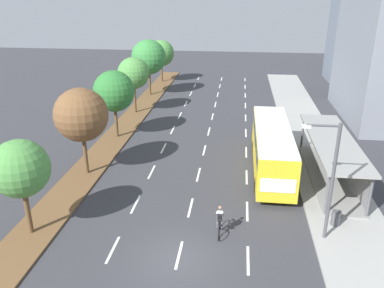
{
  "coord_description": "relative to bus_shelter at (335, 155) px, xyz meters",
  "views": [
    {
      "loc": [
        2.66,
        -15.98,
        12.68
      ],
      "look_at": [
        -0.84,
        12.63,
        1.2
      ],
      "focal_mm": 36.66,
      "sensor_mm": 36.0,
      "label": 1
    }
  ],
  "objects": [
    {
      "name": "ground_plane",
      "position": [
        -9.53,
        -10.16,
        -1.87
      ],
      "size": [
        140.0,
        140.0,
        0.0
      ],
      "primitive_type": "plane",
      "color": "#38383D"
    },
    {
      "name": "median_strip",
      "position": [
        -17.83,
        9.84,
        -1.81
      ],
      "size": [
        2.6,
        52.0,
        0.12
      ],
      "primitive_type": "cube",
      "color": "brown",
      "rests_on": "ground"
    },
    {
      "name": "sidewalk_right",
      "position": [
        -0.28,
        9.84,
        -1.79
      ],
      "size": [
        4.5,
        52.0,
        0.15
      ],
      "primitive_type": "cube",
      "color": "#9E9E99",
      "rests_on": "ground"
    },
    {
      "name": "lane_divider_left",
      "position": [
        -13.03,
        8.88,
        -1.86
      ],
      "size": [
        0.14,
        49.08,
        0.01
      ],
      "color": "white",
      "rests_on": "ground"
    },
    {
      "name": "lane_divider_center",
      "position": [
        -9.53,
        8.88,
        -1.86
      ],
      "size": [
        0.14,
        49.08,
        0.01
      ],
      "color": "white",
      "rests_on": "ground"
    },
    {
      "name": "lane_divider_right",
      "position": [
        -6.03,
        8.88,
        -1.86
      ],
      "size": [
        0.14,
        49.08,
        0.01
      ],
      "color": "white",
      "rests_on": "ground"
    },
    {
      "name": "bus_shelter",
      "position": [
        0.0,
        0.0,
        0.0
      ],
      "size": [
        2.9,
        11.41,
        2.86
      ],
      "color": "gray",
      "rests_on": "sidewalk_right"
    },
    {
      "name": "bus",
      "position": [
        -4.28,
        0.87,
        0.2
      ],
      "size": [
        2.54,
        11.29,
        3.37
      ],
      "color": "yellow",
      "rests_on": "ground"
    },
    {
      "name": "cyclist",
      "position": [
        -7.59,
        -7.74,
        -1.08
      ],
      "size": [
        0.46,
        1.82,
        1.71
      ],
      "color": "black",
      "rests_on": "ground"
    },
    {
      "name": "median_tree_nearest",
      "position": [
        -17.94,
        -8.99,
        2.11
      ],
      "size": [
        3.09,
        3.09,
        5.42
      ],
      "color": "brown",
      "rests_on": "median_strip"
    },
    {
      "name": "median_tree_second",
      "position": [
        -17.63,
        -1.38,
        2.66
      ],
      "size": [
        3.76,
        3.76,
        6.3
      ],
      "color": "brown",
      "rests_on": "median_strip"
    },
    {
      "name": "median_tree_third",
      "position": [
        -17.7,
        6.24,
        2.44
      ],
      "size": [
        3.61,
        3.61,
        6.01
      ],
      "color": "brown",
      "rests_on": "median_strip"
    },
    {
      "name": "median_tree_fourth",
      "position": [
        -17.98,
        13.86,
        2.48
      ],
      "size": [
        3.34,
        3.34,
        5.92
      ],
      "color": "brown",
      "rests_on": "median_strip"
    },
    {
      "name": "median_tree_fifth",
      "position": [
        -18.06,
        21.47,
        2.94
      ],
      "size": [
        4.24,
        4.24,
        6.82
      ],
      "color": "brown",
      "rests_on": "median_strip"
    },
    {
      "name": "median_tree_farthest",
      "position": [
        -18.02,
        29.09,
        2.27
      ],
      "size": [
        3.66,
        3.66,
        5.86
      ],
      "color": "brown",
      "rests_on": "median_strip"
    },
    {
      "name": "streetlight",
      "position": [
        -2.11,
        -7.58,
        2.02
      ],
      "size": [
        1.91,
        0.24,
        6.5
      ],
      "color": "#4C4C51",
      "rests_on": "sidewalk_right"
    },
    {
      "name": "trash_bin",
      "position": [
        -1.08,
        -6.25,
        -1.29
      ],
      "size": [
        0.52,
        0.52,
        0.85
      ],
      "primitive_type": "cylinder",
      "color": "#4C4C51",
      "rests_on": "sidewalk_right"
    }
  ]
}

